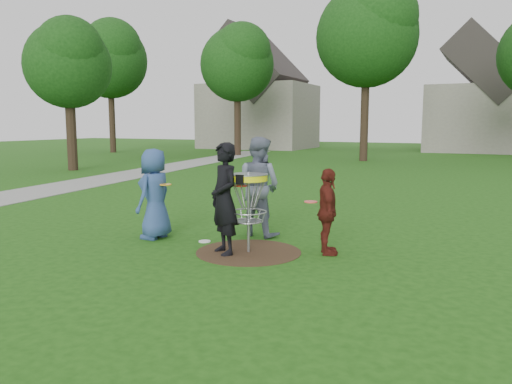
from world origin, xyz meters
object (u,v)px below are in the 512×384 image
at_px(player_blue, 155,194).
at_px(player_maroon, 328,212).
at_px(player_black, 224,199).
at_px(disc_golf_basket, 248,193).
at_px(player_grey, 258,186).

distance_m(player_blue, player_maroon, 3.34).
bearing_deg(player_black, player_blue, -156.86).
relative_size(player_black, disc_golf_basket, 1.36).
relative_size(player_grey, player_maroon, 1.33).
relative_size(player_blue, player_grey, 0.89).
height_order(player_black, player_grey, player_grey).
xyz_separation_m(player_black, player_grey, (-0.08, 1.54, 0.03)).
bearing_deg(player_blue, player_black, 75.48).
distance_m(player_blue, player_black, 1.81).
bearing_deg(player_maroon, player_blue, 70.82).
relative_size(player_grey, disc_golf_basket, 1.40).
height_order(player_blue, player_maroon, player_blue).
bearing_deg(player_blue, disc_golf_basket, 84.63).
bearing_deg(disc_golf_basket, player_maroon, 19.24).
xyz_separation_m(player_blue, player_grey, (1.67, 1.08, 0.11)).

